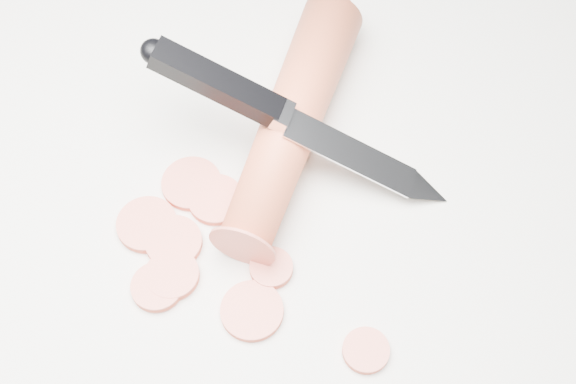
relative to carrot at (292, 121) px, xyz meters
name	(u,v)px	position (x,y,z in m)	size (l,w,h in m)	color
ground	(213,208)	(-0.07, -0.04, -0.02)	(2.40, 2.40, 0.00)	silver
carrot	(292,121)	(0.00, 0.00, 0.00)	(0.04, 0.04, 0.20)	#D8502D
carrot_slice_0	(174,242)	(-0.10, -0.05, -0.02)	(0.04, 0.04, 0.01)	#D85E4A
carrot_slice_1	(172,275)	(-0.11, -0.08, -0.02)	(0.03, 0.03, 0.01)	#D85E4A
carrot_slice_2	(252,311)	(-0.07, -0.12, -0.02)	(0.04, 0.04, 0.01)	#D85E4A
carrot_slice_3	(366,350)	(-0.01, -0.16, -0.02)	(0.03, 0.03, 0.01)	#D85E4A
carrot_slice_4	(216,200)	(-0.07, -0.03, -0.02)	(0.04, 0.04, 0.01)	#D85E4A
carrot_slice_5	(192,184)	(-0.08, -0.01, -0.02)	(0.04, 0.04, 0.01)	#D85E4A
carrot_slice_6	(271,268)	(-0.05, -0.09, -0.02)	(0.03, 0.03, 0.01)	#D85E4A
carrot_slice_7	(147,225)	(-0.11, -0.04, -0.02)	(0.04, 0.04, 0.01)	#D85E4A
carrot_slice_8	(157,287)	(-0.12, -0.08, -0.02)	(0.03, 0.03, 0.01)	#D85E4A
kitchen_knife	(300,122)	(0.00, -0.02, 0.02)	(0.19, 0.15, 0.09)	silver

